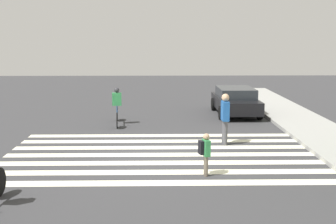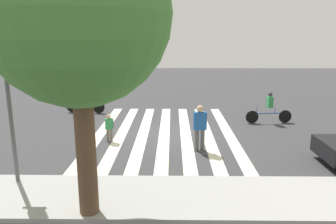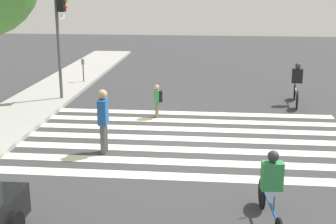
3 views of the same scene
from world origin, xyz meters
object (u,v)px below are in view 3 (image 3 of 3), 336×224
at_px(parking_meter, 83,65).
at_px(cyclist_mid_street, 271,188).
at_px(traffic_light, 60,21).
at_px(pedestrian_child_with_backpack, 158,98).
at_px(cyclist_near_curb, 297,83).
at_px(pedestrian_adult_blue_shirt, 103,118).

height_order(parking_meter, cyclist_mid_street, cyclist_mid_street).
height_order(traffic_light, cyclist_mid_street, traffic_light).
bearing_deg(pedestrian_child_with_backpack, cyclist_mid_street, -172.63).
relative_size(traffic_light, cyclist_near_curb, 2.02).
bearing_deg(cyclist_mid_street, pedestrian_adult_blue_shirt, 42.41).
relative_size(parking_meter, cyclist_near_curb, 0.55).
bearing_deg(pedestrian_adult_blue_shirt, cyclist_mid_street, -135.44).
distance_m(pedestrian_child_with_backpack, cyclist_near_curb, 5.72).
distance_m(traffic_light, pedestrian_adult_blue_shirt, 6.81).
bearing_deg(cyclist_near_curb, pedestrian_adult_blue_shirt, 140.26).
relative_size(pedestrian_adult_blue_shirt, cyclist_near_curb, 0.80).
relative_size(traffic_light, pedestrian_child_with_backpack, 3.87).
xyz_separation_m(pedestrian_adult_blue_shirt, cyclist_near_curb, (6.11, -6.26, -0.15)).
bearing_deg(traffic_light, cyclist_near_curb, -87.63).
relative_size(parking_meter, pedestrian_adult_blue_shirt, 0.69).
bearing_deg(cyclist_mid_street, parking_meter, 24.74).
xyz_separation_m(traffic_light, cyclist_near_curb, (0.38, -9.22, -2.35)).
distance_m(traffic_light, pedestrian_child_with_backpack, 5.17).
bearing_deg(parking_meter, cyclist_mid_street, -150.67).
distance_m(pedestrian_adult_blue_shirt, cyclist_near_curb, 8.74).
xyz_separation_m(pedestrian_adult_blue_shirt, cyclist_mid_street, (-3.87, -4.15, -0.16)).
height_order(pedestrian_adult_blue_shirt, cyclist_mid_street, pedestrian_adult_blue_shirt).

